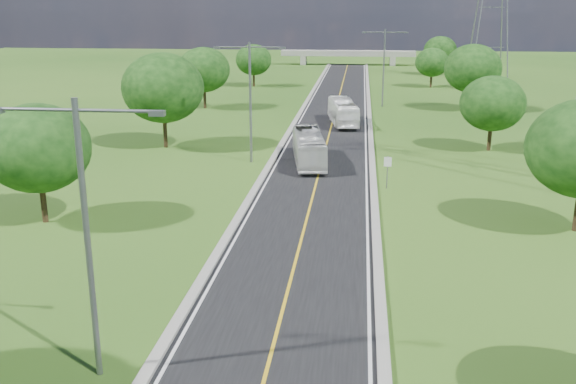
{
  "coord_description": "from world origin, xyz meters",
  "views": [
    {
      "loc": [
        3.08,
        -7.57,
        12.81
      ],
      "look_at": [
        -0.7,
        25.97,
        3.0
      ],
      "focal_mm": 40.0,
      "sensor_mm": 36.0,
      "label": 1
    }
  ],
  "objects": [
    {
      "name": "ground",
      "position": [
        0.0,
        60.0,
        0.0
      ],
      "size": [
        260.0,
        260.0,
        0.0
      ],
      "primitive_type": "plane",
      "color": "#234B15",
      "rests_on": "ground"
    },
    {
      "name": "road",
      "position": [
        0.0,
        66.0,
        0.03
      ],
      "size": [
        8.0,
        150.0,
        0.06
      ],
      "primitive_type": "cube",
      "color": "black",
      "rests_on": "ground"
    },
    {
      "name": "curb_left",
      "position": [
        -4.25,
        66.0,
        0.11
      ],
      "size": [
        0.5,
        150.0,
        0.22
      ],
      "primitive_type": "cube",
      "color": "gray",
      "rests_on": "ground"
    },
    {
      "name": "curb_right",
      "position": [
        4.25,
        66.0,
        0.11
      ],
      "size": [
        0.5,
        150.0,
        0.22
      ],
      "primitive_type": "cube",
      "color": "gray",
      "rests_on": "ground"
    },
    {
      "name": "speed_limit_sign",
      "position": [
        5.2,
        37.98,
        1.6
      ],
      "size": [
        0.55,
        0.09,
        2.4
      ],
      "color": "slate",
      "rests_on": "ground"
    },
    {
      "name": "overpass",
      "position": [
        0.0,
        140.0,
        2.41
      ],
      "size": [
        30.0,
        3.0,
        3.2
      ],
      "color": "gray",
      "rests_on": "ground"
    },
    {
      "name": "streetlight_near_left",
      "position": [
        -6.0,
        12.0,
        5.94
      ],
      "size": [
        5.9,
        0.25,
        10.0
      ],
      "color": "slate",
      "rests_on": "ground"
    },
    {
      "name": "streetlight_mid_left",
      "position": [
        -6.0,
        45.0,
        5.94
      ],
      "size": [
        5.9,
        0.25,
        10.0
      ],
      "color": "slate",
      "rests_on": "ground"
    },
    {
      "name": "streetlight_far_right",
      "position": [
        6.0,
        78.0,
        5.94
      ],
      "size": [
        5.9,
        0.25,
        10.0
      ],
      "color": "slate",
      "rests_on": "ground"
    },
    {
      "name": "tree_lb",
      "position": [
        -16.0,
        28.0,
        4.64
      ],
      "size": [
        6.3,
        6.3,
        7.33
      ],
      "color": "black",
      "rests_on": "ground"
    },
    {
      "name": "tree_lc",
      "position": [
        -15.0,
        50.0,
        5.58
      ],
      "size": [
        7.56,
        7.56,
        8.79
      ],
      "color": "black",
      "rests_on": "ground"
    },
    {
      "name": "tree_ld",
      "position": [
        -17.0,
        74.0,
        4.95
      ],
      "size": [
        6.72,
        6.72,
        7.82
      ],
      "color": "black",
      "rests_on": "ground"
    },
    {
      "name": "tree_le",
      "position": [
        -14.5,
        98.0,
        4.33
      ],
      "size": [
        5.88,
        5.88,
        6.84
      ],
      "color": "black",
      "rests_on": "ground"
    },
    {
      "name": "tree_rc",
      "position": [
        15.0,
        52.0,
        4.33
      ],
      "size": [
        5.88,
        5.88,
        6.84
      ],
      "color": "black",
      "rests_on": "ground"
    },
    {
      "name": "tree_rd",
      "position": [
        17.0,
        76.0,
        5.27
      ],
      "size": [
        7.14,
        7.14,
        8.3
      ],
      "color": "black",
      "rests_on": "ground"
    },
    {
      "name": "tree_re",
      "position": [
        14.5,
        100.0,
        4.02
      ],
      "size": [
        5.46,
        5.46,
        6.35
      ],
      "color": "black",
      "rests_on": "ground"
    },
    {
      "name": "tree_rf",
      "position": [
        18.0,
        120.0,
        4.64
      ],
      "size": [
        6.3,
        6.3,
        7.33
      ],
      "color": "black",
      "rests_on": "ground"
    },
    {
      "name": "bus_outbound",
      "position": [
        1.2,
        63.92,
        1.44
      ],
      "size": [
        3.85,
        10.17,
        2.77
      ],
      "primitive_type": "imported",
      "rotation": [
        0.0,
        0.0,
        3.3
      ],
      "color": "white",
      "rests_on": "road"
    },
    {
      "name": "bus_inbound",
      "position": [
        -1.07,
        44.89,
        1.41
      ],
      "size": [
        3.67,
        9.9,
        2.69
      ],
      "primitive_type": "imported",
      "rotation": [
        0.0,
        0.0,
        0.15
      ],
      "color": "silver",
      "rests_on": "road"
    }
  ]
}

